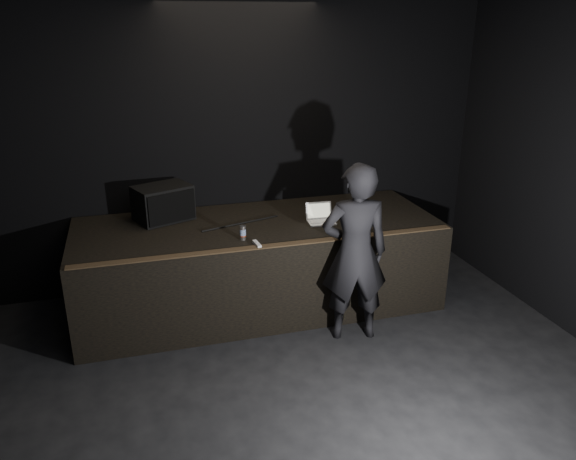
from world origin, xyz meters
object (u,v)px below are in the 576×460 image
Objects in this scene: stage_riser at (258,264)px; stage_monitor at (163,203)px; beer_can at (243,233)px; laptop at (320,217)px; person at (355,253)px.

stage_monitor is (-0.99, 0.39, 0.70)m from stage_riser.
laptop is at bearing 17.71° from beer_can.
stage_monitor is at bearing 130.81° from beer_can.
beer_can is (0.73, -0.84, -0.12)m from stage_monitor.
person is at bearing -80.11° from laptop.
beer_can reaches higher than stage_riser.
beer_can is at bearing -119.64° from stage_riser.
stage_monitor is at bearing 165.48° from laptop.
beer_can is at bearing -16.34° from person.
stage_riser is 12.99× the size of laptop.
stage_riser is 5.69× the size of stage_monitor.
person reaches higher than stage_monitor.
laptop is 0.17× the size of person.
person reaches higher than beer_can.
stage_riser is 0.89m from laptop.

